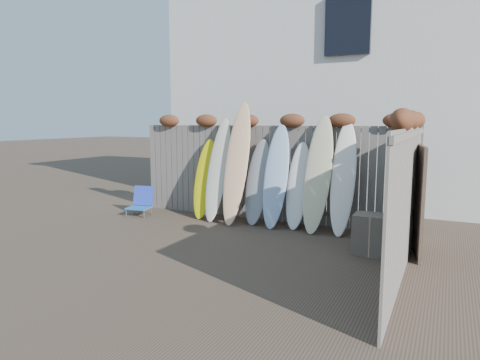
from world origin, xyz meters
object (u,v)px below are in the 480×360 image
at_px(beach_chair, 141,202).
at_px(surfboard_0, 205,179).
at_px(wooden_crate, 371,234).
at_px(lattice_panel, 419,201).

relative_size(beach_chair, surfboard_0, 0.36).
height_order(beach_chair, wooden_crate, wooden_crate).
bearing_deg(lattice_panel, surfboard_0, 160.77).
xyz_separation_m(lattice_panel, surfboard_0, (-4.36, 0.78, -0.01)).
relative_size(wooden_crate, lattice_panel, 0.37).
height_order(wooden_crate, lattice_panel, lattice_panel).
bearing_deg(surfboard_0, lattice_panel, -11.18).
xyz_separation_m(wooden_crate, lattice_panel, (0.65, 0.30, 0.54)).
xyz_separation_m(beach_chair, lattice_panel, (5.78, -0.38, 0.57)).
distance_m(lattice_panel, surfboard_0, 4.43).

